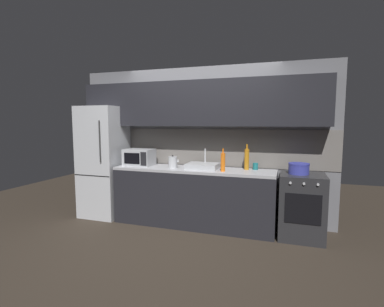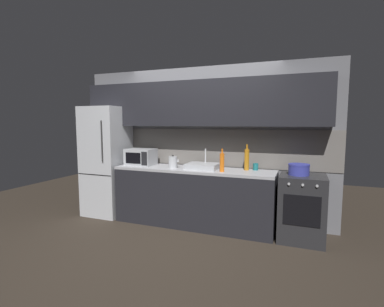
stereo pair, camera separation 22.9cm
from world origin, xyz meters
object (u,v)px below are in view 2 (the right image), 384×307
at_px(wine_bottle_amber, 247,159).
at_px(cooking_pot, 299,169).
at_px(wine_bottle_orange, 222,162).
at_px(oven_range, 302,208).
at_px(mug_teal, 256,167).
at_px(refrigerator, 107,161).
at_px(microwave, 141,157).
at_px(kettle, 173,162).

bearing_deg(wine_bottle_amber, cooking_pot, -10.61).
bearing_deg(wine_bottle_orange, wine_bottle_amber, 40.82).
bearing_deg(oven_range, wine_bottle_amber, 170.04).
bearing_deg(wine_bottle_orange, mug_teal, 35.92).
relative_size(wine_bottle_amber, wine_bottle_orange, 1.15).
xyz_separation_m(refrigerator, cooking_pot, (3.16, 0.00, 0.04)).
distance_m(refrigerator, microwave, 0.69).
bearing_deg(mug_teal, oven_range, -15.69).
bearing_deg(oven_range, cooking_pot, 178.61).
bearing_deg(refrigerator, oven_range, -0.02).
xyz_separation_m(oven_range, microwave, (-2.53, 0.02, 0.58)).
height_order(oven_range, kettle, kettle).
distance_m(oven_range, microwave, 2.60).
bearing_deg(wine_bottle_amber, oven_range, -9.96).
height_order(microwave, wine_bottle_orange, wine_bottle_orange).
xyz_separation_m(kettle, wine_bottle_amber, (1.11, 0.21, 0.07)).
distance_m(oven_range, wine_bottle_orange, 1.25).
bearing_deg(refrigerator, wine_bottle_orange, -3.44).
relative_size(oven_range, kettle, 4.36).
xyz_separation_m(wine_bottle_amber, mug_teal, (0.13, 0.05, -0.11)).
relative_size(refrigerator, wine_bottle_orange, 5.58).
xyz_separation_m(kettle, mug_teal, (1.24, 0.26, -0.04)).
distance_m(wine_bottle_amber, mug_teal, 0.18).
bearing_deg(refrigerator, microwave, 1.55).
bearing_deg(cooking_pot, microwave, 179.58).
relative_size(refrigerator, cooking_pot, 6.75).
distance_m(kettle, mug_teal, 1.26).
bearing_deg(oven_range, mug_teal, 164.31).
bearing_deg(refrigerator, mug_teal, 4.16).
distance_m(kettle, wine_bottle_amber, 1.13).
xyz_separation_m(wine_bottle_orange, cooking_pot, (1.04, 0.13, -0.06)).
relative_size(microwave, mug_teal, 4.55).
distance_m(refrigerator, cooking_pot, 3.16).
height_order(oven_range, mug_teal, mug_teal).
relative_size(refrigerator, mug_teal, 18.53).
relative_size(oven_range, wine_bottle_orange, 2.68).
distance_m(refrigerator, kettle, 1.32).
height_order(refrigerator, oven_range, refrigerator).
xyz_separation_m(refrigerator, oven_range, (3.21, -0.00, -0.49)).
xyz_separation_m(microwave, cooking_pot, (2.48, -0.02, -0.06)).
bearing_deg(cooking_pot, wine_bottle_orange, -173.00).
bearing_deg(refrigerator, wine_bottle_amber, 3.24).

